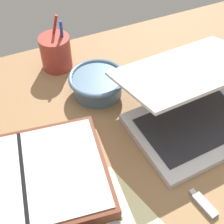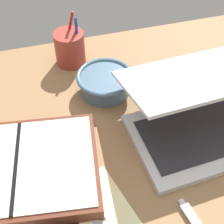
{
  "view_description": "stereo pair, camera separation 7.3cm",
  "coord_description": "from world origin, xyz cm",
  "px_view_note": "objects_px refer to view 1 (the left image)",
  "views": [
    {
      "loc": [
        -19.73,
        -37.67,
        62.65
      ],
      "look_at": [
        1.01,
        7.76,
        9.0
      ],
      "focal_mm": 50.0,
      "sensor_mm": 36.0,
      "label": 1
    },
    {
      "loc": [
        -12.86,
        -40.21,
        62.65
      ],
      "look_at": [
        1.01,
        7.76,
        9.0
      ],
      "focal_mm": 50.0,
      "sensor_mm": 36.0,
      "label": 2
    }
  ],
  "objects_px": {
    "laptop": "(197,105)",
    "scissors": "(74,211)",
    "pen_cup": "(56,52)",
    "planner": "(25,181)",
    "bowl": "(97,83)"
  },
  "relations": [
    {
      "from": "laptop",
      "to": "planner",
      "type": "height_order",
      "value": "laptop"
    },
    {
      "from": "scissors",
      "to": "planner",
      "type": "bearing_deg",
      "value": 163.45
    },
    {
      "from": "bowl",
      "to": "planner",
      "type": "xyz_separation_m",
      "value": [
        -0.26,
        -0.21,
        -0.01
      ]
    },
    {
      "from": "laptop",
      "to": "planner",
      "type": "xyz_separation_m",
      "value": [
        -0.44,
        -0.01,
        -0.03
      ]
    },
    {
      "from": "bowl",
      "to": "pen_cup",
      "type": "relative_size",
      "value": 1.01
    },
    {
      "from": "pen_cup",
      "to": "planner",
      "type": "distance_m",
      "value": 0.42
    },
    {
      "from": "laptop",
      "to": "scissors",
      "type": "xyz_separation_m",
      "value": [
        -0.37,
        -0.11,
        -0.05
      ]
    },
    {
      "from": "laptop",
      "to": "scissors",
      "type": "relative_size",
      "value": 2.78
    },
    {
      "from": "laptop",
      "to": "scissors",
      "type": "distance_m",
      "value": 0.39
    },
    {
      "from": "pen_cup",
      "to": "bowl",
      "type": "bearing_deg",
      "value": -67.46
    },
    {
      "from": "laptop",
      "to": "scissors",
      "type": "height_order",
      "value": "laptop"
    },
    {
      "from": "pen_cup",
      "to": "laptop",
      "type": "bearing_deg",
      "value": -54.65
    },
    {
      "from": "laptop",
      "to": "pen_cup",
      "type": "distance_m",
      "value": 0.44
    },
    {
      "from": "bowl",
      "to": "scissors",
      "type": "distance_m",
      "value": 0.36
    },
    {
      "from": "laptop",
      "to": "bowl",
      "type": "distance_m",
      "value": 0.27
    }
  ]
}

